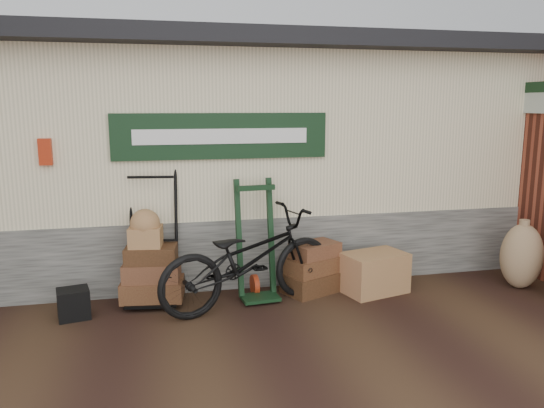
# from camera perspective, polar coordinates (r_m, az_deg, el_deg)

# --- Properties ---
(ground) EXTENTS (80.00, 80.00, 0.00)m
(ground) POSITION_cam_1_polar(r_m,az_deg,el_deg) (6.01, -0.98, -12.12)
(ground) COLOR black
(ground) RESTS_ON ground
(station_building) EXTENTS (14.40, 4.10, 3.20)m
(station_building) POSITION_cam_1_polar(r_m,az_deg,el_deg) (8.27, -4.93, 5.69)
(station_building) COLOR #4C4C47
(station_building) RESTS_ON ground
(porter_trolley) EXTENTS (0.94, 0.76, 1.71)m
(porter_trolley) POSITION_cam_1_polar(r_m,az_deg,el_deg) (6.44, -12.70, -2.81)
(porter_trolley) COLOR black
(porter_trolley) RESTS_ON ground
(green_barrow) EXTENTS (0.56, 0.49, 1.45)m
(green_barrow) POSITION_cam_1_polar(r_m,az_deg,el_deg) (6.37, -1.71, -3.89)
(green_barrow) COLOR black
(green_barrow) RESTS_ON ground
(suitcase_stack) EXTENTS (0.84, 0.70, 0.64)m
(suitcase_stack) POSITION_cam_1_polar(r_m,az_deg,el_deg) (6.71, 4.44, -6.78)
(suitcase_stack) COLOR #3C2513
(suitcase_stack) RESTS_ON ground
(wicker_hamper) EXTENTS (0.87, 0.68, 0.50)m
(wicker_hamper) POSITION_cam_1_polar(r_m,az_deg,el_deg) (6.82, 10.93, -7.26)
(wicker_hamper) COLOR olive
(wicker_hamper) RESTS_ON ground
(black_trunk) EXTENTS (0.38, 0.35, 0.33)m
(black_trunk) POSITION_cam_1_polar(r_m,az_deg,el_deg) (6.33, -20.56, -10.00)
(black_trunk) COLOR black
(black_trunk) RESTS_ON ground
(bicycle) EXTENTS (1.37, 2.33, 1.28)m
(bicycle) POSITION_cam_1_polar(r_m,az_deg,el_deg) (6.11, -2.49, -5.37)
(bicycle) COLOR black
(bicycle) RESTS_ON ground
(burlap_sack_left) EXTENTS (0.63, 0.57, 0.84)m
(burlap_sack_left) POSITION_cam_1_polar(r_m,az_deg,el_deg) (7.50, 25.26, -5.09)
(burlap_sack_left) COLOR olive
(burlap_sack_left) RESTS_ON ground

